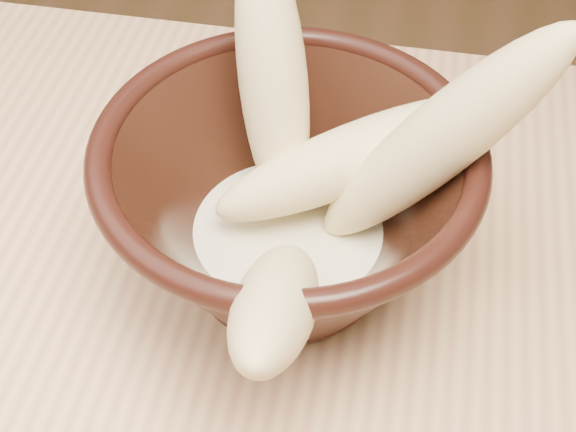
# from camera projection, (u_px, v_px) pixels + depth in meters

# --- Properties ---
(bowl) EXTENTS (0.21, 0.21, 0.11)m
(bowl) POSITION_uv_depth(u_px,v_px,m) (288.00, 204.00, 0.45)
(bowl) COLOR black
(bowl) RESTS_ON table
(milk_puddle) EXTENTS (0.12, 0.12, 0.02)m
(milk_puddle) POSITION_uv_depth(u_px,v_px,m) (288.00, 237.00, 0.47)
(milk_puddle) COLOR beige
(milk_puddle) RESTS_ON bowl
(banana_upright) EXTENTS (0.08, 0.11, 0.16)m
(banana_upright) POSITION_uv_depth(u_px,v_px,m) (273.00, 80.00, 0.44)
(banana_upright) COLOR #E1C285
(banana_upright) RESTS_ON bowl
(banana_right) EXTENTS (0.14, 0.05, 0.17)m
(banana_right) POSITION_uv_depth(u_px,v_px,m) (436.00, 143.00, 0.40)
(banana_right) COLOR #E1C285
(banana_right) RESTS_ON bowl
(banana_across) EXTENTS (0.17, 0.11, 0.08)m
(banana_across) POSITION_uv_depth(u_px,v_px,m) (353.00, 158.00, 0.45)
(banana_across) COLOR #E1C285
(banana_across) RESTS_ON bowl
(banana_front) EXTENTS (0.05, 0.15, 0.13)m
(banana_front) POSITION_uv_depth(u_px,v_px,m) (277.00, 302.00, 0.37)
(banana_front) COLOR #E1C285
(banana_front) RESTS_ON bowl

